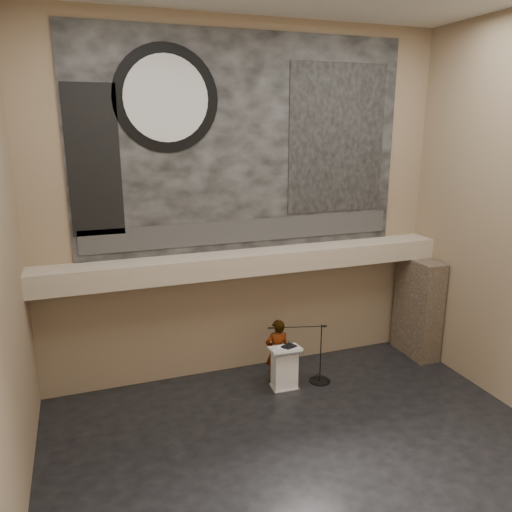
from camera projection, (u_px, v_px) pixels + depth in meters
name	position (u px, v px, depth m)	size (l,w,h in m)	color
floor	(312.00, 459.00, 9.50)	(10.00, 10.00, 0.00)	black
wall_back	(245.00, 206.00, 12.04)	(10.00, 0.02, 8.50)	#91765C
wall_front	(508.00, 334.00, 4.76)	(10.00, 0.02, 8.50)	#91765C
soffit	(250.00, 262.00, 12.01)	(10.00, 0.80, 0.50)	tan
sprinkler_left	(186.00, 280.00, 11.52)	(0.04, 0.04, 0.06)	#B2893D
sprinkler_right	(322.00, 266.00, 12.66)	(0.04, 0.04, 0.06)	#B2893D
banner	(245.00, 145.00, 11.64)	(8.00, 0.05, 5.00)	black
banner_text_strip	(246.00, 231.00, 12.13)	(7.76, 0.02, 0.55)	#2D2D2D
banner_clock_rim	(166.00, 99.00, 10.76)	(2.30, 2.30, 0.02)	black
banner_clock_face	(166.00, 99.00, 10.74)	(1.84, 1.84, 0.02)	silver
banner_building_print	(337.00, 139.00, 12.35)	(2.60, 0.02, 3.60)	black
banner_brick_print	(94.00, 162.00, 10.58)	(1.10, 0.02, 3.20)	black
stone_pier	(418.00, 307.00, 13.52)	(0.60, 1.40, 2.70)	#403327
lectern	(284.00, 368.00, 11.84)	(0.74, 0.55, 1.13)	silver
binder	(289.00, 347.00, 11.69)	(0.31, 0.25, 0.04)	black
papers	(282.00, 348.00, 11.63)	(0.21, 0.28, 0.01)	white
speaker_person	(277.00, 351.00, 12.10)	(0.60, 0.39, 1.65)	silver
mic_stand	(318.00, 373.00, 12.29)	(1.52, 0.60, 1.51)	black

